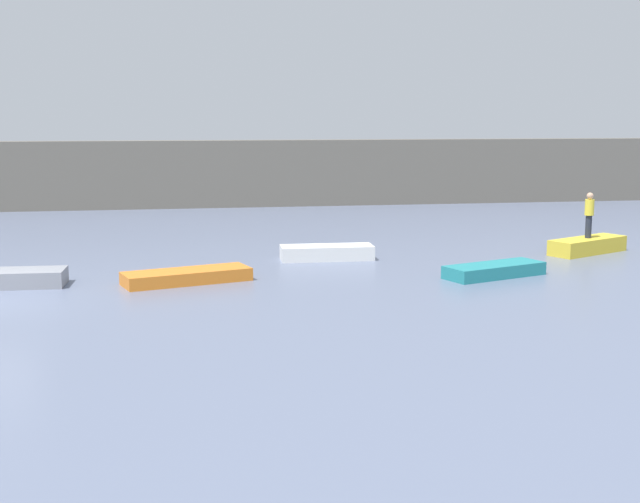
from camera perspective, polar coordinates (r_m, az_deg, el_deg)
The scene contains 7 objects.
embankment_wall at distance 45.09m, azimuth -16.14°, elevation 5.00°, with size 80.00×1.20×3.52m, color #666056.
rowboat_grey at distance 25.55m, azimuth -20.16°, elevation -1.71°, with size 2.91×1.21×0.48m, color gray.
rowboat_orange at distance 24.84m, azimuth -9.04°, elevation -1.67°, with size 3.70×1.20×0.38m, color orange.
rowboat_white at distance 28.39m, azimuth 0.47°, elevation -0.07°, with size 3.13×1.06×0.48m, color white.
rowboat_teal at distance 25.97m, azimuth 11.77°, elevation -1.26°, with size 3.22×1.09×0.39m, color teal.
rowboat_yellow at distance 31.19m, azimuth 17.74°, elevation 0.39°, with size 3.22×1.00×0.55m, color gold.
person_yellow_shirt at distance 31.04m, azimuth 17.84°, elevation 2.52°, with size 0.32×0.32×1.61m.
Camera 1 is at (5.11, -22.67, 4.88)m, focal length 47.04 mm.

